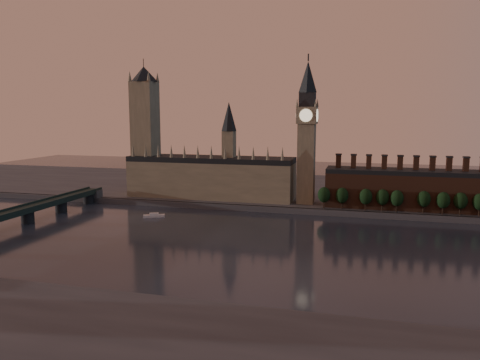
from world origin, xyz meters
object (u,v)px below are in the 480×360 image
object	(u,v)px
big_ben	(307,131)
river_boat	(154,216)
victoria_tower	(145,126)
westminster_bridge	(4,218)

from	to	relation	value
big_ben	river_boat	distance (m)	123.51
victoria_tower	river_boat	bearing A→B (deg)	-60.10
victoria_tower	big_ben	distance (m)	130.12
westminster_bridge	river_boat	bearing A→B (deg)	39.04
river_boat	victoria_tower	bearing A→B (deg)	95.45
big_ben	westminster_bridge	world-z (taller)	big_ben
victoria_tower	river_boat	xyz separation A→B (m)	(35.03, -60.92, -58.00)
big_ben	river_boat	size ratio (longest dim) A/B	7.34
victoria_tower	westminster_bridge	xyz separation A→B (m)	(-35.00, -117.70, -51.65)
westminster_bridge	big_ben	bearing A→B (deg)	34.33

